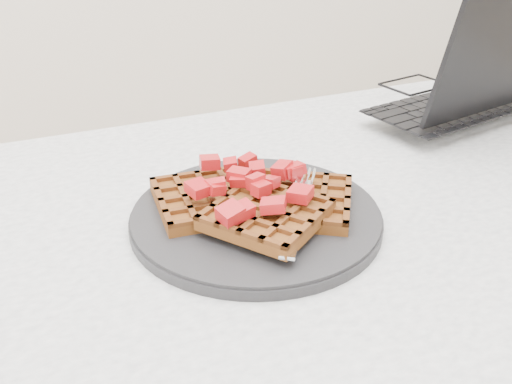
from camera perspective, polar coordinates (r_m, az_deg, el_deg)
table at (r=0.72m, az=5.02°, el=-11.29°), size 1.20×0.80×0.75m
plate at (r=0.66m, az=0.00°, el=-2.46°), size 0.29×0.29×0.02m
waffles at (r=0.64m, az=0.15°, el=-1.14°), size 0.24×0.22×0.03m
strawberry_pile at (r=0.64m, az=0.00°, el=1.11°), size 0.15×0.15×0.02m
fork at (r=0.63m, az=4.36°, el=-2.09°), size 0.12×0.16×0.02m
laptop at (r=1.04m, az=19.27°, el=9.54°), size 0.39×0.32×0.24m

